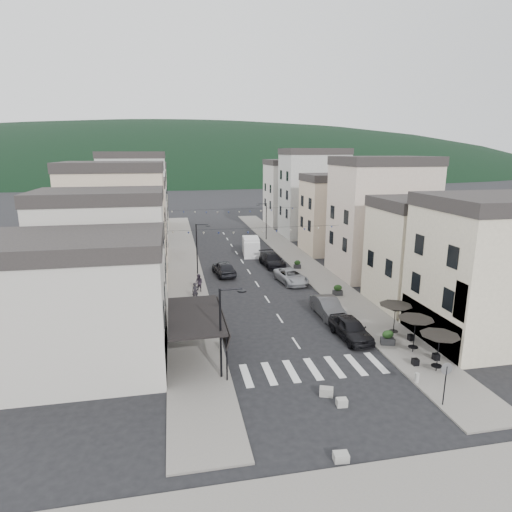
{
  "coord_description": "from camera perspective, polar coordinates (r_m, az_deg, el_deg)",
  "views": [
    {
      "loc": [
        -8.69,
        -22.48,
        14.03
      ],
      "look_at": [
        -0.4,
        19.59,
        3.5
      ],
      "focal_mm": 30.0,
      "sensor_mm": 36.0,
      "label": 1
    }
  ],
  "objects": [
    {
      "name": "parked_car_d",
      "position": [
        53.41,
        2.15,
        -0.54
      ],
      "size": [
        2.71,
        5.76,
        1.63
      ],
      "primitive_type": "imported",
      "rotation": [
        0.0,
        0.0,
        0.08
      ],
      "color": "black",
      "rests_on": "ground"
    },
    {
      "name": "planter_ra",
      "position": [
        33.56,
        17.14,
        -10.34
      ],
      "size": [
        1.1,
        0.82,
        1.1
      ],
      "rotation": [
        0.0,
        0.0,
        -0.32
      ],
      "color": "#323234",
      "rests_on": "sidewalk_right"
    },
    {
      "name": "streetlamp_left_near",
      "position": [
        26.72,
        -4.17,
        -8.98
      ],
      "size": [
        1.7,
        0.56,
        6.0
      ],
      "color": "black",
      "rests_on": "ground"
    },
    {
      "name": "delivery_van",
      "position": [
        59.29,
        -0.69,
        1.35
      ],
      "size": [
        2.71,
        5.53,
        2.55
      ],
      "rotation": [
        0.0,
        0.0,
        -0.12
      ],
      "color": "silver",
      "rests_on": "ground"
    },
    {
      "name": "streetlamp_right_far",
      "position": [
        68.82,
        1.15,
        5.16
      ],
      "size": [
        1.7,
        0.56,
        6.0
      ],
      "color": "black",
      "rests_on": "ground"
    },
    {
      "name": "planter_rb",
      "position": [
        43.25,
        10.84,
        -4.49
      ],
      "size": [
        1.04,
        0.69,
        1.08
      ],
      "rotation": [
        0.0,
        0.0,
        -0.18
      ],
      "color": "#29292B",
      "rests_on": "sidewalk_right"
    },
    {
      "name": "pedestrian_b",
      "position": [
        43.86,
        -7.61,
        -3.57
      ],
      "size": [
        1.11,
        1.1,
        1.81
      ],
      "primitive_type": "imported",
      "rotation": [
        0.0,
        0.0,
        -0.73
      ],
      "color": "#29212C",
      "rests_on": "sidewalk_left"
    },
    {
      "name": "traffic_sign",
      "position": [
        26.77,
        23.99,
        -14.37
      ],
      "size": [
        0.7,
        0.07,
        2.7
      ],
      "color": "black",
      "rests_on": "ground"
    },
    {
      "name": "sidewalk_left",
      "position": [
        56.25,
        -9.59,
        -0.78
      ],
      "size": [
        4.0,
        76.0,
        0.12
      ],
      "primitive_type": "cube",
      "color": "slate",
      "rests_on": "ground"
    },
    {
      "name": "parked_car_b",
      "position": [
        37.96,
        9.58,
        -6.76
      ],
      "size": [
        1.81,
        5.01,
        1.64
      ],
      "primitive_type": "imported",
      "rotation": [
        0.0,
        0.0,
        0.01
      ],
      "color": "#363639",
      "rests_on": "ground"
    },
    {
      "name": "concrete_block_c",
      "position": [
        22.32,
        11.26,
        -24.79
      ],
      "size": [
        0.74,
        0.56,
        0.4
      ],
      "primitive_type": "cube",
      "rotation": [
        0.0,
        0.0,
        -0.08
      ],
      "color": "gray",
      "rests_on": "ground"
    },
    {
      "name": "bollards",
      "position": [
        32.3,
        5.64,
        -11.19
      ],
      "size": [
        11.66,
        10.26,
        0.6
      ],
      "color": "gray",
      "rests_on": "ground"
    },
    {
      "name": "boutique_awning",
      "position": [
        29.6,
        -7.65,
        -7.97
      ],
      "size": [
        3.77,
        7.5,
        3.28
      ],
      "color": "black",
      "rests_on": "ground"
    },
    {
      "name": "ground",
      "position": [
        27.88,
        8.99,
        -16.59
      ],
      "size": [
        700.0,
        700.0,
        0.0
      ],
      "primitive_type": "plane",
      "color": "black",
      "rests_on": "ground"
    },
    {
      "name": "pedestrian_a",
      "position": [
        41.48,
        -8.12,
        -4.7
      ],
      "size": [
        0.68,
        0.51,
        1.7
      ],
      "primitive_type": "imported",
      "rotation": [
        0.0,
        0.0,
        0.17
      ],
      "color": "black",
      "rests_on": "sidewalk_left"
    },
    {
      "name": "bunting_far",
      "position": [
        61.67,
        -2.97,
        5.97
      ],
      "size": [
        19.0,
        0.28,
        0.62
      ],
      "color": "black",
      "rests_on": "ground"
    },
    {
      "name": "bistro_building",
      "position": [
        36.34,
        29.05,
        -2.37
      ],
      "size": [
        10.0,
        8.0,
        10.0
      ],
      "primitive_type": "cube",
      "color": "beige",
      "rests_on": "ground"
    },
    {
      "name": "planter_lb",
      "position": [
        37.69,
        -6.38,
        -7.01
      ],
      "size": [
        1.16,
        0.8,
        1.19
      ],
      "rotation": [
        0.0,
        0.0,
        0.21
      ],
      "color": "#2B2B2D",
      "rests_on": "sidewalk_left"
    },
    {
      "name": "buildings_row_right",
      "position": [
        63.93,
        10.27,
        6.65
      ],
      "size": [
        10.2,
        54.16,
        14.5
      ],
      "color": "beige",
      "rests_on": "ground"
    },
    {
      "name": "buildings_row_left",
      "position": [
        61.03,
        -16.61,
        5.78
      ],
      "size": [
        10.2,
        54.16,
        14.0
      ],
      "color": "beige",
      "rests_on": "ground"
    },
    {
      "name": "hill_backdrop",
      "position": [
        322.9,
        -9.79,
        11.11
      ],
      "size": [
        640.0,
        360.0,
        70.0
      ],
      "primitive_type": "ellipsoid",
      "color": "black",
      "rests_on": "ground"
    },
    {
      "name": "planter_la",
      "position": [
        36.51,
        -8.65,
        -7.89
      ],
      "size": [
        1.03,
        0.71,
        1.06
      ],
      "rotation": [
        0.0,
        0.0,
        0.21
      ],
      "color": "#29292B",
      "rests_on": "sidewalk_left"
    },
    {
      "name": "parked_car_a",
      "position": [
        33.98,
        12.52,
        -9.41
      ],
      "size": [
        2.28,
        4.98,
        1.66
      ],
      "primitive_type": "imported",
      "rotation": [
        0.0,
        0.0,
        0.07
      ],
      "color": "black",
      "rests_on": "ground"
    },
    {
      "name": "cafe_terrace",
      "position": [
        32.31,
        20.49,
        -8.3
      ],
      "size": [
        2.5,
        8.1,
        2.53
      ],
      "color": "black",
      "rests_on": "ground"
    },
    {
      "name": "sidewalk_right",
      "position": [
        58.52,
        5.24,
        -0.07
      ],
      "size": [
        4.0,
        76.0,
        0.12
      ],
      "primitive_type": "cube",
      "color": "slate",
      "rests_on": "ground"
    },
    {
      "name": "bunting_near",
      "position": [
        46.09,
        -0.1,
        3.33
      ],
      "size": [
        19.0,
        0.28,
        0.62
      ],
      "color": "black",
      "rests_on": "ground"
    },
    {
      "name": "boutique_building",
      "position": [
        30.03,
        -23.73,
        -6.93
      ],
      "size": [
        12.0,
        8.0,
        8.0
      ],
      "primitive_type": "cube",
      "color": "beige",
      "rests_on": "ground"
    },
    {
      "name": "parked_car_e",
      "position": [
        49.63,
        -4.31,
        -1.63
      ],
      "size": [
        2.61,
        5.24,
        1.72
      ],
      "primitive_type": "imported",
      "rotation": [
        0.0,
        0.0,
        3.26
      ],
      "color": "black",
      "rests_on": "ground"
    },
    {
      "name": "parked_car_c",
      "position": [
        46.92,
        4.67,
        -2.7
      ],
      "size": [
        3.18,
        5.63,
        1.48
      ],
      "primitive_type": "imported",
      "rotation": [
        0.0,
        0.0,
        0.14
      ],
      "color": "gray",
      "rests_on": "ground"
    },
    {
      "name": "concrete_block_b",
      "position": [
        25.98,
        11.36,
        -18.6
      ],
      "size": [
        0.64,
        0.5,
        0.45
      ],
      "primitive_type": "cube",
      "rotation": [
        0.0,
        0.0,
        -0.09
      ],
      "color": "#9E9B96",
      "rests_on": "ground"
    },
    {
      "name": "concrete_block_a",
      "position": [
        26.74,
        9.36,
        -17.42
      ],
      "size": [
        0.93,
        0.76,
        0.5
      ],
      "primitive_type": "cube",
      "rotation": [
        0.0,
        0.0,
        -0.38
      ],
      "color": "gray",
      "rests_on": "ground"
    },
    {
      "name": "streetlamp_left_far",
      "position": [
        49.65,
        -7.6,
        1.67
      ],
      "size": [
        1.7,
        0.56,
        6.0
      ],
      "color": "black",
      "rests_on": "ground"
    },
    {
      "name": "planter_rc",
      "position": [
        52.35,
        5.53,
        -1.12
      ],
      "size": [
        0.99,
        0.69,
        1.01
      ],
      "rotation": [
        0.0,
        0.0,
        -0.23
      ],
      "color": "#2B2A2D",
      "rests_on": "sidewalk_right"
    }
  ]
}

